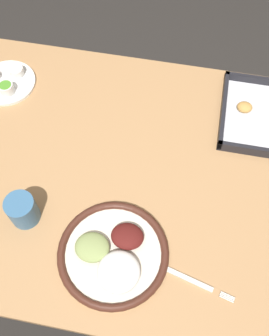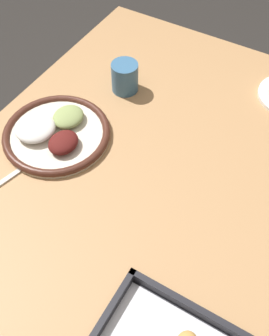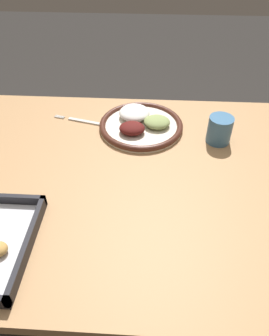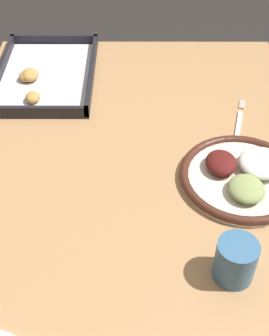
% 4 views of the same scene
% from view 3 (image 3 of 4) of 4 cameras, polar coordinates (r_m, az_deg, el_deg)
% --- Properties ---
extents(ground_plane, '(8.00, 8.00, 0.00)m').
position_cam_3_polar(ground_plane, '(1.52, -0.14, -22.54)').
color(ground_plane, '#282623').
extents(dining_table, '(1.23, 0.84, 0.75)m').
position_cam_3_polar(dining_table, '(0.98, -0.20, -6.05)').
color(dining_table, '#AD7F51').
rests_on(dining_table, ground_plane).
extents(dinner_plate, '(0.27, 0.27, 0.05)m').
position_cam_3_polar(dinner_plate, '(1.08, 1.09, 7.68)').
color(dinner_plate, beige).
rests_on(dinner_plate, dining_table).
extents(fork, '(0.22, 0.07, 0.00)m').
position_cam_3_polar(fork, '(1.12, -8.16, 7.95)').
color(fork, silver).
rests_on(fork, dining_table).
extents(drinking_cup, '(0.07, 0.07, 0.08)m').
position_cam_3_polar(drinking_cup, '(1.04, 14.60, 6.47)').
color(drinking_cup, '#38668E').
rests_on(drinking_cup, dining_table).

